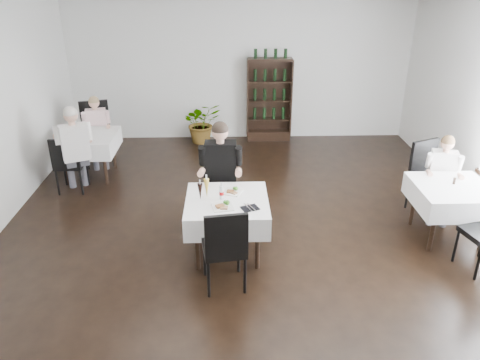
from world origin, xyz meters
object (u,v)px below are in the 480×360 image
object	(u,v)px
potted_tree	(202,122)
diner_main	(220,169)
wine_shelf	(269,101)
main_table	(227,210)

from	to	relation	value
potted_tree	diner_main	xyz separation A→B (m)	(0.43, -3.53, 0.47)
wine_shelf	main_table	size ratio (longest dim) A/B	1.70
wine_shelf	potted_tree	bearing A→B (deg)	-175.37
wine_shelf	diner_main	distance (m)	3.77
diner_main	main_table	bearing A→B (deg)	-82.93
wine_shelf	diner_main	bearing A→B (deg)	-105.10
main_table	diner_main	size ratio (longest dim) A/B	0.67
wine_shelf	main_table	xyz separation A→B (m)	(-0.90, -4.31, -0.23)
wine_shelf	potted_tree	world-z (taller)	wine_shelf
diner_main	potted_tree	bearing A→B (deg)	96.92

